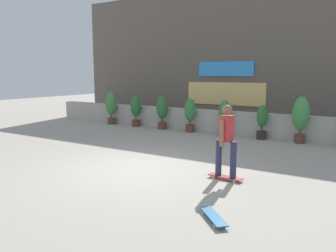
{
  "coord_description": "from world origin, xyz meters",
  "views": [
    {
      "loc": [
        4.91,
        -6.5,
        2.36
      ],
      "look_at": [
        0.0,
        1.5,
        0.9
      ],
      "focal_mm": 35.88,
      "sensor_mm": 36.0,
      "label": 1
    }
  ],
  "objects_px": {
    "potted_plant_0": "(111,105)",
    "potted_plant_5": "(262,121)",
    "skateboard_near_camera": "(214,216)",
    "potted_plant_1": "(136,108)",
    "potted_plant_3": "(190,113)",
    "potted_plant_4": "(224,115)",
    "potted_plant_6": "(301,116)",
    "potted_plant_2": "(162,110)",
    "skater_far_left": "(226,139)"
  },
  "relations": [
    {
      "from": "potted_plant_2",
      "to": "potted_plant_5",
      "type": "relative_size",
      "value": 1.15
    },
    {
      "from": "potted_plant_0",
      "to": "potted_plant_3",
      "type": "xyz_separation_m",
      "value": [
        4.21,
        0.0,
        -0.11
      ]
    },
    {
      "from": "potted_plant_3",
      "to": "potted_plant_5",
      "type": "distance_m",
      "value": 2.96
    },
    {
      "from": "potted_plant_6",
      "to": "skateboard_near_camera",
      "type": "xyz_separation_m",
      "value": [
        -0.0,
        -7.25,
        -0.88
      ]
    },
    {
      "from": "potted_plant_5",
      "to": "skater_far_left",
      "type": "height_order",
      "value": "skater_far_left"
    },
    {
      "from": "potted_plant_0",
      "to": "potted_plant_6",
      "type": "distance_m",
      "value": 8.49
    },
    {
      "from": "potted_plant_3",
      "to": "potted_plant_0",
      "type": "bearing_deg",
      "value": -180.0
    },
    {
      "from": "potted_plant_0",
      "to": "potted_plant_5",
      "type": "height_order",
      "value": "potted_plant_0"
    },
    {
      "from": "potted_plant_3",
      "to": "potted_plant_1",
      "type": "bearing_deg",
      "value": -180.0
    },
    {
      "from": "potted_plant_0",
      "to": "skater_far_left",
      "type": "height_order",
      "value": "skater_far_left"
    },
    {
      "from": "skateboard_near_camera",
      "to": "potted_plant_1",
      "type": "bearing_deg",
      "value": 134.14
    },
    {
      "from": "potted_plant_6",
      "to": "potted_plant_3",
      "type": "bearing_deg",
      "value": 180.0
    },
    {
      "from": "potted_plant_5",
      "to": "skateboard_near_camera",
      "type": "bearing_deg",
      "value": -79.69
    },
    {
      "from": "skater_far_left",
      "to": "potted_plant_2",
      "type": "bearing_deg",
      "value": 134.08
    },
    {
      "from": "skateboard_near_camera",
      "to": "potted_plant_0",
      "type": "bearing_deg",
      "value": 139.49
    },
    {
      "from": "potted_plant_5",
      "to": "skateboard_near_camera",
      "type": "distance_m",
      "value": 7.39
    },
    {
      "from": "potted_plant_1",
      "to": "potted_plant_2",
      "type": "bearing_deg",
      "value": 0.0
    },
    {
      "from": "potted_plant_6",
      "to": "potted_plant_2",
      "type": "bearing_deg",
      "value": 180.0
    },
    {
      "from": "potted_plant_1",
      "to": "potted_plant_4",
      "type": "distance_m",
      "value": 4.26
    },
    {
      "from": "potted_plant_0",
      "to": "skater_far_left",
      "type": "relative_size",
      "value": 0.9
    },
    {
      "from": "potted_plant_2",
      "to": "potted_plant_6",
      "type": "distance_m",
      "value": 5.63
    },
    {
      "from": "potted_plant_1",
      "to": "skater_far_left",
      "type": "bearing_deg",
      "value": -38.87
    },
    {
      "from": "potted_plant_0",
      "to": "skater_far_left",
      "type": "bearing_deg",
      "value": -33.3
    },
    {
      "from": "potted_plant_1",
      "to": "skater_far_left",
      "type": "xyz_separation_m",
      "value": [
        6.39,
        -5.15,
        0.12
      ]
    },
    {
      "from": "potted_plant_0",
      "to": "skater_far_left",
      "type": "xyz_separation_m",
      "value": [
        7.84,
        -5.15,
        0.05
      ]
    },
    {
      "from": "potted_plant_1",
      "to": "potted_plant_2",
      "type": "relative_size",
      "value": 0.99
    },
    {
      "from": "potted_plant_0",
      "to": "potted_plant_5",
      "type": "bearing_deg",
      "value": 0.0
    },
    {
      "from": "potted_plant_1",
      "to": "potted_plant_4",
      "type": "xyz_separation_m",
      "value": [
        4.26,
        0.0,
        -0.04
      ]
    },
    {
      "from": "skateboard_near_camera",
      "to": "potted_plant_2",
      "type": "bearing_deg",
      "value": 127.84
    },
    {
      "from": "potted_plant_5",
      "to": "skateboard_near_camera",
      "type": "relative_size",
      "value": 1.77
    },
    {
      "from": "potted_plant_4",
      "to": "potted_plant_5",
      "type": "xyz_separation_m",
      "value": [
        1.45,
        0.0,
        -0.1
      ]
    },
    {
      "from": "skateboard_near_camera",
      "to": "potted_plant_5",
      "type": "bearing_deg",
      "value": 100.31
    },
    {
      "from": "skater_far_left",
      "to": "potted_plant_3",
      "type": "bearing_deg",
      "value": 125.17
    },
    {
      "from": "potted_plant_0",
      "to": "potted_plant_3",
      "type": "relative_size",
      "value": 1.11
    },
    {
      "from": "potted_plant_3",
      "to": "potted_plant_4",
      "type": "height_order",
      "value": "potted_plant_3"
    },
    {
      "from": "skater_far_left",
      "to": "potted_plant_6",
      "type": "bearing_deg",
      "value": 82.89
    },
    {
      "from": "potted_plant_0",
      "to": "potted_plant_5",
      "type": "distance_m",
      "value": 7.17
    },
    {
      "from": "potted_plant_0",
      "to": "skateboard_near_camera",
      "type": "height_order",
      "value": "potted_plant_0"
    },
    {
      "from": "potted_plant_4",
      "to": "potted_plant_6",
      "type": "relative_size",
      "value": 0.86
    },
    {
      "from": "skater_far_left",
      "to": "skateboard_near_camera",
      "type": "bearing_deg",
      "value": -72.99
    },
    {
      "from": "potted_plant_6",
      "to": "skater_far_left",
      "type": "height_order",
      "value": "skater_far_left"
    },
    {
      "from": "potted_plant_2",
      "to": "potted_plant_3",
      "type": "height_order",
      "value": "potted_plant_2"
    },
    {
      "from": "potted_plant_2",
      "to": "potted_plant_6",
      "type": "bearing_deg",
      "value": 0.0
    },
    {
      "from": "potted_plant_0",
      "to": "potted_plant_3",
      "type": "height_order",
      "value": "potted_plant_0"
    },
    {
      "from": "potted_plant_5",
      "to": "skater_far_left",
      "type": "distance_m",
      "value": 5.2
    },
    {
      "from": "potted_plant_2",
      "to": "skater_far_left",
      "type": "distance_m",
      "value": 7.17
    },
    {
      "from": "skater_far_left",
      "to": "skateboard_near_camera",
      "type": "xyz_separation_m",
      "value": [
        0.64,
        -2.1,
        -0.88
      ]
    },
    {
      "from": "potted_plant_1",
      "to": "potted_plant_4",
      "type": "height_order",
      "value": "potted_plant_1"
    },
    {
      "from": "potted_plant_4",
      "to": "skater_far_left",
      "type": "bearing_deg",
      "value": -67.52
    },
    {
      "from": "potted_plant_4",
      "to": "potted_plant_5",
      "type": "relative_size",
      "value": 1.1
    }
  ]
}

